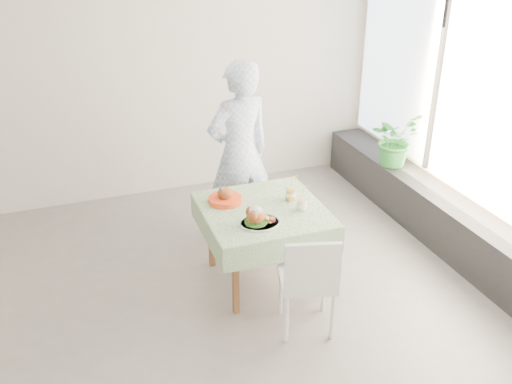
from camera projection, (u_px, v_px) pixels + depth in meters
name	position (u px, v px, depth m)	size (l,w,h in m)	color
floor	(182.00, 319.00, 4.77)	(6.00, 6.00, 0.00)	slate
wall_back	(121.00, 80.00, 6.25)	(6.00, 0.02, 2.80)	silver
wall_right	(502.00, 119.00, 5.08)	(0.02, 5.00, 2.80)	silver
window_pane	(505.00, 92.00, 4.96)	(0.01, 4.80, 2.18)	#D1E0F9
window_ledge	(463.00, 234.00, 5.52)	(0.40, 4.80, 0.50)	black
cafe_table	(263.00, 236.00, 5.07)	(1.05, 1.05, 0.74)	brown
chair_far	(242.00, 213.00, 5.91)	(0.44, 0.44, 0.81)	white
chair_near	(306.00, 299.00, 4.55)	(0.52, 0.52, 0.90)	white
diner	(239.00, 154.00, 5.56)	(0.68, 0.45, 1.86)	#95BEEE
main_dish	(258.00, 219.00, 4.67)	(0.33, 0.33, 0.17)	white
juice_cup_orange	(291.00, 193.00, 5.07)	(0.10, 0.10, 0.27)	white
juice_cup_lemonade	(302.00, 203.00, 4.90)	(0.09, 0.09, 0.26)	white
second_dish	(225.00, 198.00, 5.04)	(0.30, 0.30, 0.14)	red
potted_plant	(395.00, 139.00, 6.28)	(0.54, 0.47, 0.60)	#2C8639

